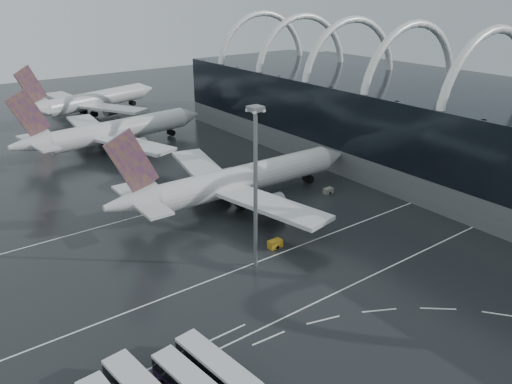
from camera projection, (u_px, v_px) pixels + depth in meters
ground at (301, 298)px, 72.08m from camera, size 420.00×420.00×0.00m
terminal at (444, 129)px, 116.65m from camera, size 42.00×160.00×34.90m
lane_marking_near at (311, 305)px, 70.60m from camera, size 120.00×0.25×0.01m
lane_marking_mid at (252, 264)px, 80.95m from camera, size 120.00×0.25×0.01m
lane_marking_far at (171, 207)px, 101.66m from camera, size 120.00×0.25×0.01m
bus_bay_line_north at (149, 369)px, 58.80m from camera, size 28.00×0.25×0.01m
airliner_main at (236, 181)px, 101.77m from camera, size 57.25×50.37×19.44m
airliner_gate_b at (112, 132)px, 136.03m from camera, size 56.11×50.15×19.47m
airliner_gate_c at (90, 101)px, 171.88m from camera, size 54.04×49.16×19.58m
bus_row_near_d at (217, 369)px, 56.42m from camera, size 4.14×12.70×3.07m
floodlight_mast at (255, 170)px, 74.31m from camera, size 2.00×2.00×26.05m
gse_cart_belly_a at (298, 214)px, 97.30m from camera, size 2.18×1.29×1.19m
gse_cart_belly_c at (275, 244)px, 85.91m from camera, size 2.46×1.45×1.34m
gse_cart_belly_d at (328, 191)px, 108.40m from camera, size 2.13×1.26×1.16m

